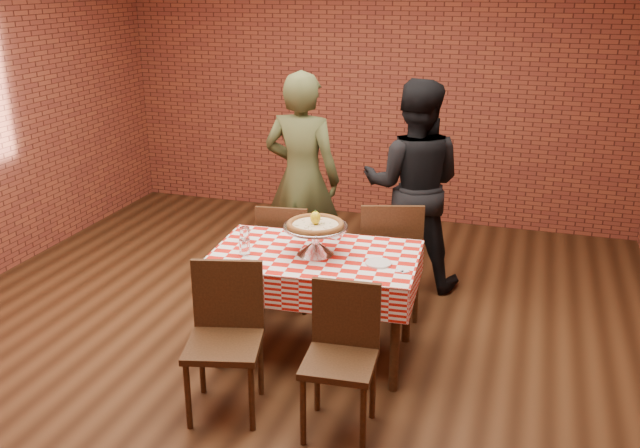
# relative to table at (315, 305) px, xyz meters

# --- Properties ---
(ground) EXTENTS (6.00, 6.00, 0.00)m
(ground) POSITION_rel_table_xyz_m (-0.34, 0.05, -0.38)
(ground) COLOR black
(ground) RESTS_ON ground
(back_wall) EXTENTS (5.50, 0.00, 5.50)m
(back_wall) POSITION_rel_table_xyz_m (-0.34, 3.05, 1.08)
(back_wall) COLOR brown
(back_wall) RESTS_ON ground
(table) EXTENTS (1.41, 0.90, 0.75)m
(table) POSITION_rel_table_xyz_m (0.00, 0.00, 0.00)
(table) COLOR #442914
(table) RESTS_ON ground
(tablecloth) EXTENTS (1.45, 0.94, 0.23)m
(tablecloth) POSITION_rel_table_xyz_m (-0.00, -0.00, 0.27)
(tablecloth) COLOR red
(tablecloth) RESTS_ON table
(pizza_stand) EXTENTS (0.52, 0.52, 0.20)m
(pizza_stand) POSITION_rel_table_xyz_m (0.01, -0.00, 0.48)
(pizza_stand) COLOR silver
(pizza_stand) RESTS_ON tablecloth
(pizza) EXTENTS (0.44, 0.44, 0.03)m
(pizza) POSITION_rel_table_xyz_m (0.01, -0.00, 0.58)
(pizza) COLOR beige
(pizza) RESTS_ON pizza_stand
(lemon) EXTENTS (0.08, 0.08, 0.09)m
(lemon) POSITION_rel_table_xyz_m (0.01, -0.00, 0.64)
(lemon) COLOR #FFE608
(lemon) RESTS_ON pizza
(water_glass_left) EXTENTS (0.07, 0.07, 0.11)m
(water_glass_left) POSITION_rel_table_xyz_m (-0.43, -0.17, 0.44)
(water_glass_left) COLOR white
(water_glass_left) RESTS_ON tablecloth
(water_glass_right) EXTENTS (0.07, 0.07, 0.11)m
(water_glass_right) POSITION_rel_table_xyz_m (-0.53, 0.05, 0.44)
(water_glass_right) COLOR white
(water_glass_right) RESTS_ON tablecloth
(side_plate) EXTENTS (0.18, 0.18, 0.01)m
(side_plate) POSITION_rel_table_xyz_m (0.45, -0.05, 0.39)
(side_plate) COLOR white
(side_plate) RESTS_ON tablecloth
(sweetener_packet_a) EXTENTS (0.06, 0.06, 0.00)m
(sweetener_packet_a) POSITION_rel_table_xyz_m (0.63, -0.12, 0.39)
(sweetener_packet_a) COLOR white
(sweetener_packet_a) RESTS_ON tablecloth
(sweetener_packet_b) EXTENTS (0.06, 0.05, 0.00)m
(sweetener_packet_b) POSITION_rel_table_xyz_m (0.60, -0.12, 0.39)
(sweetener_packet_b) COLOR white
(sweetener_packet_b) RESTS_ON tablecloth
(condiment_caddy) EXTENTS (0.10, 0.09, 0.13)m
(condiment_caddy) POSITION_rel_table_xyz_m (0.04, 0.32, 0.45)
(condiment_caddy) COLOR silver
(condiment_caddy) RESTS_ON tablecloth
(chair_near_left) EXTENTS (0.53, 0.53, 0.91)m
(chair_near_left) POSITION_rel_table_xyz_m (-0.30, -0.81, 0.08)
(chair_near_left) COLOR #442914
(chair_near_left) RESTS_ON ground
(chair_near_right) EXTENTS (0.43, 0.43, 0.88)m
(chair_near_right) POSITION_rel_table_xyz_m (0.40, -0.80, 0.06)
(chair_near_right) COLOR #442914
(chair_near_right) RESTS_ON ground
(chair_far_left) EXTENTS (0.44, 0.44, 0.88)m
(chair_far_left) POSITION_rel_table_xyz_m (-0.45, 0.68, 0.06)
(chair_far_left) COLOR #442914
(chair_far_left) RESTS_ON ground
(chair_far_right) EXTENTS (0.57, 0.57, 0.94)m
(chair_far_right) POSITION_rel_table_xyz_m (0.34, 0.80, 0.10)
(chair_far_right) COLOR #442914
(chair_far_right) RESTS_ON ground
(diner_olive) EXTENTS (0.67, 0.46, 1.80)m
(diner_olive) POSITION_rel_table_xyz_m (-0.50, 1.21, 0.53)
(diner_olive) COLOR #3F4324
(diner_olive) RESTS_ON ground
(diner_black) EXTENTS (0.90, 0.73, 1.75)m
(diner_black) POSITION_rel_table_xyz_m (0.41, 1.38, 0.50)
(diner_black) COLOR black
(diner_black) RESTS_ON ground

